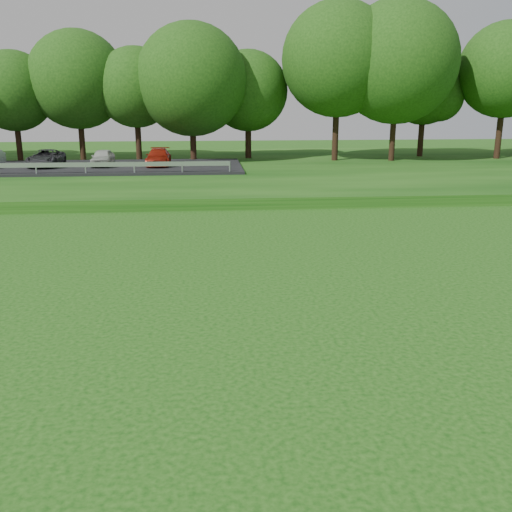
{
  "coord_description": "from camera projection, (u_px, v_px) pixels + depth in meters",
  "views": [
    {
      "loc": [
        -14.66,
        -9.47,
        5.43
      ],
      "look_at": [
        -13.32,
        5.49,
        1.3
      ],
      "focal_mm": 40.0,
      "sensor_mm": 36.0,
      "label": 1
    }
  ],
  "objects": [
    {
      "name": "parking_lot",
      "position": [
        76.0,
        163.0,
        40.97
      ],
      "size": [
        24.0,
        9.0,
        1.38
      ],
      "color": "black",
      "rests_on": "berm"
    },
    {
      "name": "walking_path",
      "position": [
        476.0,
        203.0,
        31.0
      ],
      "size": [
        130.0,
        1.6,
        0.04
      ],
      "primitive_type": "cube",
      "color": "gray",
      "rests_on": "ground"
    },
    {
      "name": "berm",
      "position": [
        393.0,
        168.0,
        44.37
      ],
      "size": [
        130.0,
        30.0,
        0.6
      ],
      "primitive_type": "cube",
      "color": "#0F3D0B",
      "rests_on": "ground"
    },
    {
      "name": "treeline",
      "position": [
        384.0,
        65.0,
        46.15
      ],
      "size": [
        104.0,
        7.0,
        15.0
      ],
      "primitive_type": null,
      "color": "#173E0E",
      "rests_on": "berm"
    }
  ]
}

